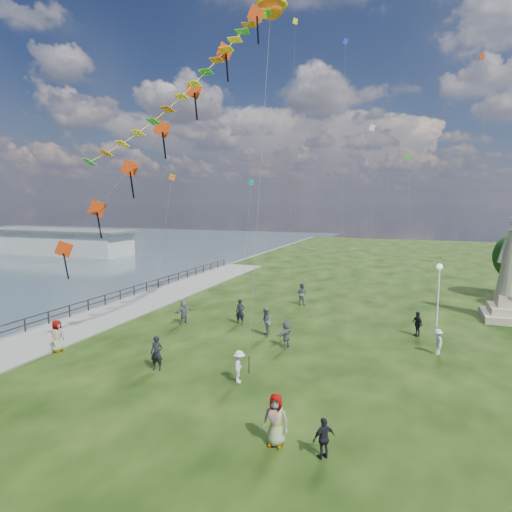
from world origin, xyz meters
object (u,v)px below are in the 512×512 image
at_px(person_0, 157,353).
at_px(serpent_kite, 269,7).
at_px(person_1, 265,322).
at_px(person_8, 438,342).
at_px(person_10, 57,336).
at_px(person_2, 239,367).
at_px(person_7, 302,294).
at_px(person_9, 417,324).
at_px(person_4, 276,420).
at_px(person_6, 240,312).
at_px(person_5, 184,312).
at_px(person_3, 324,438).
at_px(pier_pavilion, 57,241).
at_px(lamppost, 439,282).
at_px(person_11, 286,334).
at_px(statue, 512,282).

height_order(person_0, serpent_kite, serpent_kite).
bearing_deg(person_0, person_1, 54.04).
distance_m(person_8, person_10, 22.45).
height_order(person_2, person_7, person_7).
distance_m(person_1, person_8, 10.57).
relative_size(person_1, person_10, 1.00).
xyz_separation_m(person_9, serpent_kite, (-10.12, -1.15, 20.79)).
bearing_deg(person_0, person_4, -40.39).
xyz_separation_m(person_6, serpent_kite, (1.96, 0.47, 20.70)).
distance_m(person_4, person_5, 16.84).
xyz_separation_m(person_2, person_9, (8.20, 11.00, 0.03)).
height_order(person_3, person_5, person_5).
bearing_deg(pier_pavilion, person_8, -27.76).
bearing_deg(person_4, pier_pavilion, 139.10).
relative_size(lamppost, person_11, 2.77).
bearing_deg(person_3, pier_pavilion, -82.71).
relative_size(person_8, person_9, 0.91).
xyz_separation_m(person_0, person_3, (9.89, -4.65, -0.19)).
xyz_separation_m(pier_pavilion, person_1, (51.22, -32.82, -0.88)).
bearing_deg(person_11, person_7, -156.81).
height_order(person_0, person_8, person_0).
bearing_deg(person_11, person_0, -29.03).
distance_m(person_1, person_11, 2.55).
xyz_separation_m(statue, person_8, (-5.42, -9.80, -2.16)).
xyz_separation_m(person_1, person_9, (9.45, 3.59, -0.13)).
height_order(person_6, person_10, person_10).
height_order(person_9, person_11, person_9).
distance_m(person_0, person_9, 17.01).
bearing_deg(person_8, person_9, 179.02).
bearing_deg(person_7, person_11, 112.01).
relative_size(person_2, person_11, 0.98).
relative_size(person_3, person_8, 0.98).
height_order(person_5, person_9, person_5).
height_order(person_3, person_9, person_9).
relative_size(lamppost, person_4, 2.35).
xyz_separation_m(person_3, person_8, (4.10, 12.48, 0.02)).
bearing_deg(person_0, statue, 30.81).
xyz_separation_m(lamppost, person_3, (-4.29, -18.46, -2.55)).
relative_size(person_3, person_11, 0.90).
distance_m(person_0, person_8, 16.04).
distance_m(person_2, person_3, 7.06).
height_order(statue, person_7, statue).
height_order(person_3, person_4, person_4).
bearing_deg(person_0, person_9, 29.36).
distance_m(person_1, person_9, 10.11).
height_order(person_2, person_8, person_2).
distance_m(person_3, person_11, 11.45).
xyz_separation_m(person_0, person_7, (3.47, 16.86, 0.03)).
bearing_deg(person_1, person_3, 5.73).
relative_size(person_2, person_3, 1.09).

